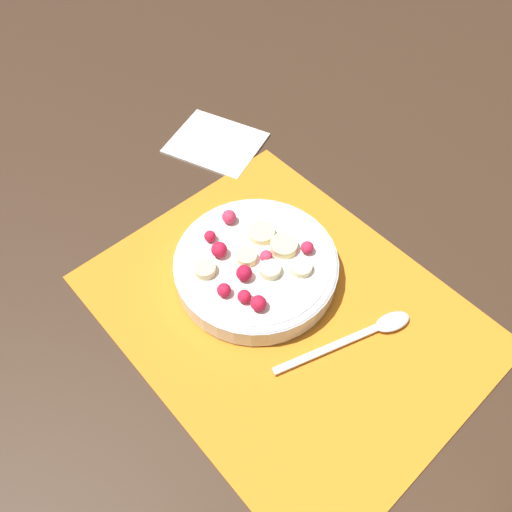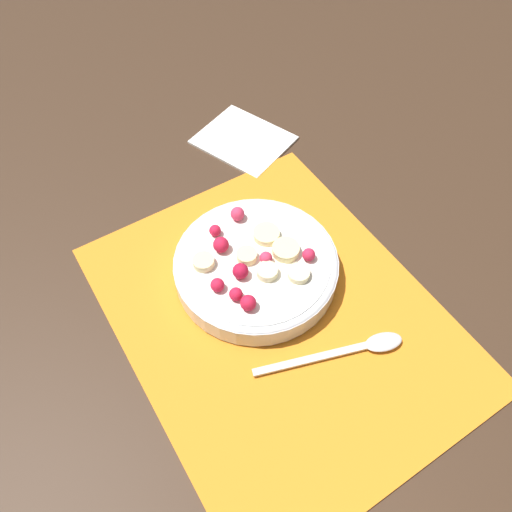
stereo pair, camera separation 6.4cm
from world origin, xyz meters
name	(u,v)px [view 2 (the right image)]	position (x,y,z in m)	size (l,w,h in m)	color
ground_plane	(277,315)	(0.00, 0.00, 0.00)	(3.00, 3.00, 0.00)	#382619
placemat	(277,314)	(0.00, 0.00, 0.00)	(0.48, 0.37, 0.01)	orange
fruit_bowl	(256,265)	(0.07, -0.01, 0.03)	(0.22, 0.22, 0.05)	silver
spoon	(357,349)	(-0.09, -0.05, 0.01)	(0.08, 0.19, 0.01)	silver
napkin	(243,139)	(0.31, -0.14, 0.00)	(0.18, 0.16, 0.01)	white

